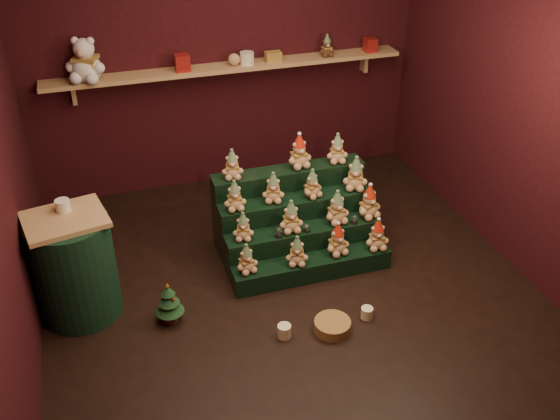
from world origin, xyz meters
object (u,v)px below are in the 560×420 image
object	(u,v)px
riser_tier_front	(312,267)
snow_globe_b	(307,228)
mug_left	(284,331)
side_table	(75,267)
mini_christmas_tree	(169,303)
brown_bear	(327,46)
mug_right	(367,313)
white_bear	(84,54)
snow_globe_a	(279,232)
wicker_basket	(332,326)
snow_globe_c	(354,219)

from	to	relation	value
riser_tier_front	snow_globe_b	size ratio (longest dim) A/B	17.62
mug_left	riser_tier_front	bearing A→B (deg)	54.39
side_table	mini_christmas_tree	world-z (taller)	side_table
snow_globe_b	mini_christmas_tree	world-z (taller)	snow_globe_b
side_table	mug_left	world-z (taller)	side_table
brown_bear	side_table	bearing A→B (deg)	-149.90
mug_right	white_bear	size ratio (longest dim) A/B	0.19
snow_globe_a	wicker_basket	bearing A→B (deg)	-79.02
riser_tier_front	side_table	distance (m)	1.95
snow_globe_a	brown_bear	world-z (taller)	brown_bear
wicker_basket	side_table	bearing A→B (deg)	155.69
mini_christmas_tree	mug_left	size ratio (longest dim) A/B	3.59
mug_right	wicker_basket	bearing A→B (deg)	-170.45
snow_globe_b	brown_bear	size ratio (longest dim) A/B	0.36
snow_globe_c	mug_left	bearing A→B (deg)	-138.45
riser_tier_front	mug_left	size ratio (longest dim) A/B	13.19
riser_tier_front	snow_globe_a	xyz separation A→B (m)	(-0.25, 0.16, 0.32)
mug_right	riser_tier_front	bearing A→B (deg)	109.72
mini_christmas_tree	side_table	bearing A→B (deg)	152.69
riser_tier_front	snow_globe_a	world-z (taller)	snow_globe_a
snow_globe_c	side_table	size ratio (longest dim) A/B	0.09
wicker_basket	mug_right	bearing A→B (deg)	9.55
snow_globe_c	mug_right	world-z (taller)	snow_globe_c
white_bear	brown_bear	world-z (taller)	white_bear
snow_globe_a	brown_bear	size ratio (longest dim) A/B	0.41
snow_globe_a	snow_globe_c	size ratio (longest dim) A/B	1.11
snow_globe_a	snow_globe_c	bearing A→B (deg)	-0.00
snow_globe_b	brown_bear	distance (m)	2.09
mug_right	brown_bear	distance (m)	2.86
mini_christmas_tree	wicker_basket	distance (m)	1.28
snow_globe_a	snow_globe_b	xyz separation A→B (m)	(0.25, -0.00, -0.01)
wicker_basket	white_bear	distance (m)	3.29
brown_bear	snow_globe_a	bearing A→B (deg)	-123.89
white_bear	wicker_basket	bearing A→B (deg)	-36.68
snow_globe_a	snow_globe_c	distance (m)	0.70
white_bear	mug_right	bearing A→B (deg)	-31.07
white_bear	brown_bear	xyz separation A→B (m)	(2.36, 0.00, -0.15)
snow_globe_c	wicker_basket	xyz separation A→B (m)	(-0.53, -0.85, -0.36)
mug_right	mini_christmas_tree	bearing A→B (deg)	163.70
snow_globe_c	mug_left	size ratio (longest dim) A/B	0.77
mug_right	wicker_basket	world-z (taller)	mug_right
snow_globe_b	side_table	world-z (taller)	side_table
mug_left	wicker_basket	world-z (taller)	mug_left
mini_christmas_tree	wicker_basket	bearing A→B (deg)	-22.58
snow_globe_b	mini_christmas_tree	distance (m)	1.33
wicker_basket	brown_bear	world-z (taller)	brown_bear
mug_right	brown_bear	size ratio (longest dim) A/B	0.44
mug_left	side_table	bearing A→B (deg)	151.86
mini_christmas_tree	white_bear	distance (m)	2.46
snow_globe_a	side_table	world-z (taller)	side_table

